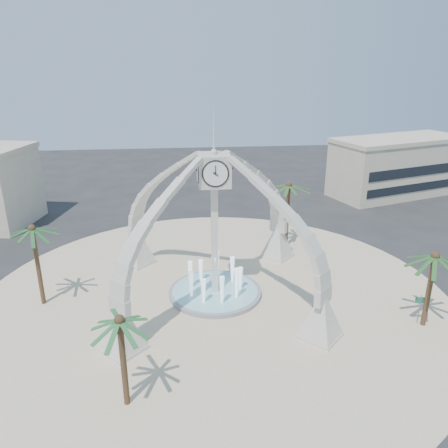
{
  "coord_description": "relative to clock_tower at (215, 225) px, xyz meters",
  "views": [
    {
      "loc": [
        -2.81,
        -33.26,
        18.93
      ],
      "look_at": [
        1.0,
        2.0,
        5.77
      ],
      "focal_mm": 35.0,
      "sensor_mm": 36.0,
      "label": 1
    }
  ],
  "objects": [
    {
      "name": "building_ne",
      "position": [
        30.0,
        28.0,
        -2.18
      ],
      "size": [
        21.87,
        14.17,
        8.6
      ],
      "rotation": [
        0.0,
        0.0,
        0.31
      ],
      "color": "beige",
      "rests_on": "ground"
    },
    {
      "name": "palm_north",
      "position": [
        8.64,
        9.74,
        0.34
      ],
      "size": [
        4.86,
        4.86,
        7.76
      ],
      "rotation": [
        0.0,
        0.0,
        0.13
      ],
      "color": "brown",
      "rests_on": "ground"
    },
    {
      "name": "fountain",
      "position": [
        0.0,
        0.0,
        -6.2
      ],
      "size": [
        8.0,
        8.0,
        3.62
      ],
      "color": "gray",
      "rests_on": "ground"
    },
    {
      "name": "palm_east",
      "position": [
        15.44,
        -6.38,
        -0.74
      ],
      "size": [
        4.69,
        4.69,
        6.6
      ],
      "rotation": [
        0.0,
        0.0,
        0.15
      ],
      "color": "brown",
      "rests_on": "ground"
    },
    {
      "name": "palm_west",
      "position": [
        -14.36,
        0.03,
        0.13
      ],
      "size": [
        4.09,
        4.09,
        7.46
      ],
      "rotation": [
        0.0,
        0.0,
        0.07
      ],
      "color": "brown",
      "rests_on": "ground"
    },
    {
      "name": "plaza",
      "position": [
        0.0,
        0.0,
        -6.46
      ],
      "size": [
        40.0,
        40.0,
        0.06
      ],
      "primitive_type": "cylinder",
      "color": "beige",
      "rests_on": "ground"
    },
    {
      "name": "clock_tower",
      "position": [
        0.0,
        0.0,
        0.0
      ],
      "size": [
        17.94,
        17.94,
        16.3
      ],
      "color": "beige",
      "rests_on": "ground"
    },
    {
      "name": "ground",
      "position": [
        0.0,
        0.0,
        -6.49
      ],
      "size": [
        140.0,
        140.0,
        0.0
      ],
      "primitive_type": "plane",
      "color": "#282828",
      "rests_on": "ground"
    },
    {
      "name": "palm_south",
      "position": [
        -6.3,
        -12.31,
        -0.84
      ],
      "size": [
        4.98,
        4.98,
        6.46
      ],
      "rotation": [
        0.0,
        0.0,
        0.38
      ],
      "color": "brown",
      "rests_on": "ground"
    },
    {
      "name": "street_sign",
      "position": [
        15.11,
        -6.11,
        -4.74
      ],
      "size": [
        0.9,
        0.13,
        2.45
      ],
      "rotation": [
        0.0,
        0.0,
        -0.11
      ],
      "color": "slate",
      "rests_on": "ground"
    }
  ]
}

